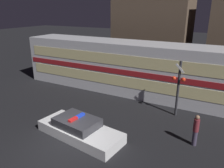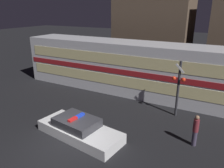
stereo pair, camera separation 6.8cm
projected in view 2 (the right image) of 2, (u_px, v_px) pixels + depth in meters
ground_plane at (61, 148)px, 10.69m from camera, size 120.00×120.00×0.00m
train at (134, 68)px, 17.31m from camera, size 19.26×3.07×4.03m
police_car at (79, 129)px, 11.60m from camera, size 4.94×2.39×1.13m
pedestrian at (195, 130)px, 10.67m from camera, size 0.28×0.28×1.65m
crossing_signal_near at (178, 86)px, 13.30m from camera, size 0.81×0.36×3.56m
building_left at (153, 30)px, 23.56m from camera, size 7.65×5.10×8.47m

